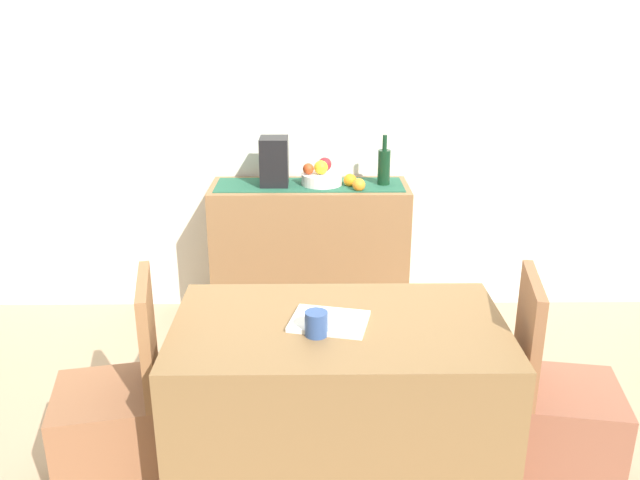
# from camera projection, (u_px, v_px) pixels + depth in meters

# --- Properties ---
(ground_plane) EXTENTS (6.40, 6.40, 0.02)m
(ground_plane) POSITION_uv_depth(u_px,v_px,m) (326.00, 405.00, 3.25)
(ground_plane) COLOR tan
(ground_plane) RESTS_ON ground
(room_wall_rear) EXTENTS (6.40, 0.06, 2.70)m
(room_wall_rear) POSITION_uv_depth(u_px,v_px,m) (323.00, 95.00, 3.90)
(room_wall_rear) COLOR silver
(room_wall_rear) RESTS_ON ground
(sideboard_console) EXTENTS (1.15, 0.42, 0.87)m
(sideboard_console) POSITION_uv_depth(u_px,v_px,m) (310.00, 255.00, 3.96)
(sideboard_console) COLOR olive
(sideboard_console) RESTS_ON ground
(table_runner) EXTENTS (1.08, 0.32, 0.01)m
(table_runner) POSITION_uv_depth(u_px,v_px,m) (310.00, 185.00, 3.81)
(table_runner) COLOR #22573F
(table_runner) RESTS_ON sideboard_console
(fruit_bowl) EXTENTS (0.24, 0.24, 0.06)m
(fruit_bowl) POSITION_uv_depth(u_px,v_px,m) (322.00, 179.00, 3.80)
(fruit_bowl) COLOR white
(fruit_bowl) RESTS_ON table_runner
(apple_left) EXTENTS (0.08, 0.08, 0.08)m
(apple_left) POSITION_uv_depth(u_px,v_px,m) (321.00, 167.00, 3.77)
(apple_left) COLOR gold
(apple_left) RESTS_ON fruit_bowl
(apple_upper) EXTENTS (0.06, 0.06, 0.06)m
(apple_upper) POSITION_uv_depth(u_px,v_px,m) (308.00, 169.00, 3.77)
(apple_upper) COLOR #B03C19
(apple_upper) RESTS_ON fruit_bowl
(apple_right) EXTENTS (0.08, 0.08, 0.08)m
(apple_right) POSITION_uv_depth(u_px,v_px,m) (325.00, 164.00, 3.84)
(apple_right) COLOR red
(apple_right) RESTS_ON fruit_bowl
(wine_bottle) EXTENTS (0.07, 0.07, 0.29)m
(wine_bottle) POSITION_uv_depth(u_px,v_px,m) (384.00, 167.00, 3.78)
(wine_bottle) COLOR #10321B
(wine_bottle) RESTS_ON sideboard_console
(coffee_maker) EXTENTS (0.16, 0.18, 0.28)m
(coffee_maker) POSITION_uv_depth(u_px,v_px,m) (274.00, 162.00, 3.77)
(coffee_maker) COLOR black
(coffee_maker) RESTS_ON sideboard_console
(orange_loose_end) EXTENTS (0.08, 0.08, 0.08)m
(orange_loose_end) POSITION_uv_depth(u_px,v_px,m) (350.00, 180.00, 3.78)
(orange_loose_end) COLOR orange
(orange_loose_end) RESTS_ON sideboard_console
(orange_loose_near_bowl) EXTENTS (0.07, 0.07, 0.07)m
(orange_loose_near_bowl) POSITION_uv_depth(u_px,v_px,m) (359.00, 185.00, 3.69)
(orange_loose_near_bowl) COLOR orange
(orange_loose_near_bowl) RESTS_ON sideboard_console
(dining_table) EXTENTS (1.25, 0.73, 0.74)m
(dining_table) POSITION_uv_depth(u_px,v_px,m) (338.00, 407.00, 2.58)
(dining_table) COLOR olive
(dining_table) RESTS_ON ground
(open_book) EXTENTS (0.32, 0.27, 0.02)m
(open_book) POSITION_uv_depth(u_px,v_px,m) (330.00, 321.00, 2.44)
(open_book) COLOR white
(open_book) RESTS_ON dining_table
(coffee_cup) EXTENTS (0.08, 0.08, 0.09)m
(coffee_cup) POSITION_uv_depth(u_px,v_px,m) (316.00, 324.00, 2.35)
(coffee_cup) COLOR #304D88
(coffee_cup) RESTS_ON dining_table
(chair_near_window) EXTENTS (0.47, 0.47, 0.90)m
(chair_near_window) POSITION_uv_depth(u_px,v_px,m) (114.00, 430.00, 2.61)
(chair_near_window) COLOR #925D3D
(chair_near_window) RESTS_ON ground
(chair_by_corner) EXTENTS (0.46, 0.46, 0.90)m
(chair_by_corner) POSITION_uv_depth(u_px,v_px,m) (560.00, 428.00, 2.63)
(chair_by_corner) COLOR #965943
(chair_by_corner) RESTS_ON ground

